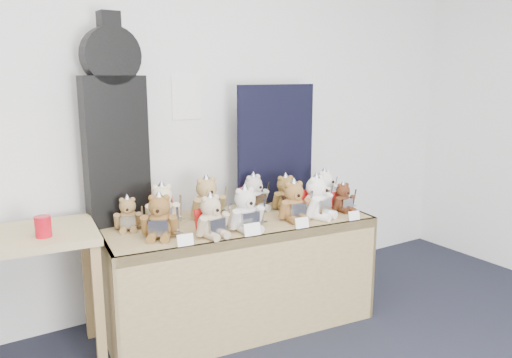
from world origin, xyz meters
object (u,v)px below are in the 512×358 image
teddy_back_centre_left (207,200)px  guitar_case (115,124)px  display_table (241,246)px  teddy_front_far_left (160,218)px  teddy_front_far_right (317,199)px  teddy_back_centre_right (254,194)px  teddy_front_right (294,202)px  side_table (4,260)px  teddy_front_end (343,198)px  teddy_front_centre (246,211)px  teddy_back_end (325,189)px  teddy_back_left (162,206)px  teddy_front_left (211,218)px  red_cup (43,227)px  teddy_back_right (286,194)px  teddy_back_far_left (128,215)px

teddy_back_centre_left → guitar_case: bearing=158.9°
display_table → teddy_front_far_left: bearing=-172.8°
teddy_front_far_right → teddy_back_centre_right: teddy_front_far_right is taller
teddy_front_right → side_table: bearing=178.4°
teddy_front_end → teddy_front_far_left: bearing=176.1°
teddy_front_centre → teddy_back_end: bearing=15.8°
teddy_back_left → teddy_front_end: bearing=1.1°
teddy_back_centre_right → teddy_front_left: bearing=-157.9°
teddy_front_centre → teddy_back_centre_right: teddy_front_centre is taller
teddy_front_left → teddy_front_right: 0.59m
teddy_front_left → teddy_back_left: bearing=104.5°
guitar_case → teddy_front_far_right: bearing=-31.1°
side_table → teddy_back_left: teddy_back_left is taller
teddy_front_centre → teddy_front_right: bearing=3.6°
teddy_back_centre_left → teddy_front_right: bearing=-34.6°
teddy_front_left → teddy_front_centre: size_ratio=0.94×
red_cup → teddy_front_right: teddy_front_right is taller
teddy_front_centre → teddy_front_right: teddy_front_centre is taller
teddy_front_far_left → teddy_front_left: bearing=2.6°
teddy_back_right → red_cup: bearing=-166.9°
guitar_case → teddy_front_right: 1.19m
display_table → teddy_front_end: 0.76m
teddy_front_left → teddy_front_right: (0.59, 0.01, 0.00)m
teddy_front_end → teddy_back_far_left: 1.40m
side_table → teddy_back_centre_right: bearing=6.3°
guitar_case → teddy_back_right: 1.20m
teddy_front_far_left → teddy_front_centre: teddy_front_centre is taller
side_table → teddy_front_right: bearing=-5.2°
teddy_front_left → teddy_front_end: 0.99m
teddy_front_centre → teddy_back_far_left: (-0.58, 0.37, -0.03)m
side_table → teddy_front_far_left: size_ratio=3.46×
display_table → teddy_back_far_left: (-0.64, 0.23, 0.24)m
teddy_back_left → teddy_back_centre_left: 0.29m
guitar_case → teddy_back_right: guitar_case is taller
side_table → teddy_back_centre_left: (1.17, -0.01, 0.17)m
guitar_case → teddy_back_left: guitar_case is taller
teddy_front_end → teddy_back_centre_left: 0.91m
guitar_case → teddy_front_end: (1.35, -0.52, -0.52)m
display_table → teddy_back_right: (0.41, 0.11, 0.26)m
guitar_case → teddy_front_left: 0.81m
teddy_front_end → teddy_front_centre: bearing=-177.2°
teddy_front_left → teddy_front_far_right: teddy_front_far_right is taller
teddy_front_left → teddy_back_centre_left: (0.14, 0.33, 0.01)m
teddy_back_left → teddy_back_far_left: bearing=-165.1°
teddy_back_centre_right → teddy_back_far_left: teddy_back_centre_right is taller
red_cup → teddy_front_right: 1.45m
teddy_front_left → teddy_front_centre: (0.22, -0.01, 0.01)m
teddy_front_right → teddy_front_far_left: bearing=-178.0°
teddy_back_centre_left → teddy_front_left: bearing=-112.3°
teddy_front_right → guitar_case: bearing=161.3°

